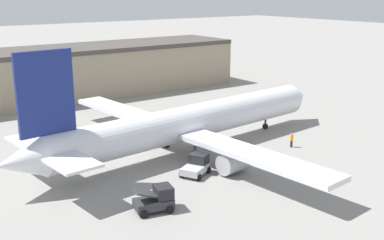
{
  "coord_description": "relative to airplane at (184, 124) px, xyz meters",
  "views": [
    {
      "loc": [
        -29.47,
        -40.63,
        17.1
      ],
      "look_at": [
        0.0,
        0.0,
        3.39
      ],
      "focal_mm": 45.0,
      "sensor_mm": 36.0,
      "label": 1
    }
  ],
  "objects": [
    {
      "name": "ground_plane",
      "position": [
        1.07,
        0.1,
        -3.18
      ],
      "size": [
        400.0,
        400.0,
        0.0
      ],
      "primitive_type": "plane",
      "color": "gray"
    },
    {
      "name": "airplane",
      "position": [
        0.0,
        0.0,
        0.0
      ],
      "size": [
        41.26,
        38.82,
        12.24
      ],
      "rotation": [
        0.0,
        0.0,
        0.09
      ],
      "color": "silver",
      "rests_on": "ground_plane"
    },
    {
      "name": "ground_crew_worker",
      "position": [
        10.58,
        -5.71,
        -2.32
      ],
      "size": [
        0.36,
        0.36,
        1.62
      ],
      "rotation": [
        0.0,
        0.0,
        5.08
      ],
      "color": "#1E2338",
      "rests_on": "ground_plane"
    },
    {
      "name": "baggage_tug",
      "position": [
        -2.86,
        -6.03,
        -2.31
      ],
      "size": [
        3.47,
        3.11,
        1.88
      ],
      "rotation": [
        0.0,
        0.0,
        0.48
      ],
      "color": "#B2B2B7",
      "rests_on": "ground_plane"
    },
    {
      "name": "belt_loader_truck",
      "position": [
        -10.07,
        -10.42,
        -2.23
      ],
      "size": [
        3.35,
        2.63,
        2.0
      ],
      "rotation": [
        0.0,
        0.0,
        -0.24
      ],
      "color": "#2D2D33",
      "rests_on": "ground_plane"
    }
  ]
}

